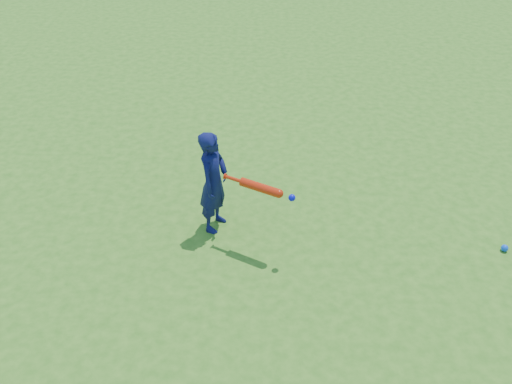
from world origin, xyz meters
TOP-DOWN VIEW (x-y plane):
  - ground at (0.00, 0.00)m, footprint 80.00×80.00m
  - child at (-0.70, -0.37)m, footprint 0.40×0.49m
  - ground_ball_blue at (2.30, -0.73)m, footprint 0.07×0.07m
  - bat_swing at (-0.18, -0.70)m, footprint 0.71×0.41m

SIDE VIEW (x-z plane):
  - ground at x=0.00m, z-range 0.00..0.00m
  - ground_ball_blue at x=2.30m, z-range 0.00..0.07m
  - child at x=-0.70m, z-range 0.00..1.15m
  - bat_swing at x=-0.18m, z-range 0.69..0.78m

